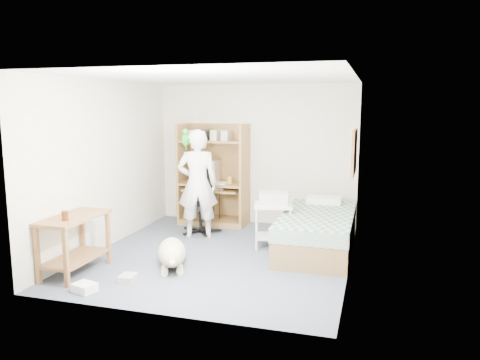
{
  "coord_description": "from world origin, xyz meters",
  "views": [
    {
      "loc": [
        2.08,
        -6.12,
        2.13
      ],
      "look_at": [
        0.19,
        0.35,
        1.05
      ],
      "focal_mm": 35.0,
      "sensor_mm": 36.0,
      "label": 1
    }
  ],
  "objects_px": {
    "computer_hutch": "(214,179)",
    "person": "(198,184)",
    "printer_cart": "(273,218)",
    "office_chair": "(201,210)",
    "bed": "(317,232)",
    "side_desk": "(74,236)",
    "dog": "(172,253)"
  },
  "relations": [
    {
      "from": "computer_hutch",
      "to": "office_chair",
      "type": "height_order",
      "value": "computer_hutch"
    },
    {
      "from": "printer_cart",
      "to": "office_chair",
      "type": "bearing_deg",
      "value": 146.77
    },
    {
      "from": "office_chair",
      "to": "person",
      "type": "height_order",
      "value": "person"
    },
    {
      "from": "computer_hutch",
      "to": "dog",
      "type": "relative_size",
      "value": 1.67
    },
    {
      "from": "bed",
      "to": "office_chair",
      "type": "bearing_deg",
      "value": 166.74
    },
    {
      "from": "side_desk",
      "to": "printer_cart",
      "type": "height_order",
      "value": "side_desk"
    },
    {
      "from": "computer_hutch",
      "to": "dog",
      "type": "xyz_separation_m",
      "value": [
        0.23,
        -2.37,
        -0.63
      ]
    },
    {
      "from": "computer_hutch",
      "to": "side_desk",
      "type": "xyz_separation_m",
      "value": [
        -0.85,
        -2.94,
        -0.33
      ]
    },
    {
      "from": "bed",
      "to": "person",
      "type": "xyz_separation_m",
      "value": [
        -1.95,
        0.17,
        0.59
      ]
    },
    {
      "from": "bed",
      "to": "office_chair",
      "type": "height_order",
      "value": "office_chair"
    },
    {
      "from": "side_desk",
      "to": "dog",
      "type": "height_order",
      "value": "side_desk"
    },
    {
      "from": "side_desk",
      "to": "printer_cart",
      "type": "xyz_separation_m",
      "value": [
        2.18,
        1.8,
        -0.05
      ]
    },
    {
      "from": "side_desk",
      "to": "office_chair",
      "type": "distance_m",
      "value": 2.44
    },
    {
      "from": "printer_cart",
      "to": "dog",
      "type": "bearing_deg",
      "value": -145.15
    },
    {
      "from": "side_desk",
      "to": "office_chair",
      "type": "bearing_deg",
      "value": 70.11
    },
    {
      "from": "person",
      "to": "dog",
      "type": "relative_size",
      "value": 1.63
    },
    {
      "from": "office_chair",
      "to": "side_desk",
      "type": "bearing_deg",
      "value": -129.1
    },
    {
      "from": "computer_hutch",
      "to": "office_chair",
      "type": "xyz_separation_m",
      "value": [
        -0.02,
        -0.65,
        -0.44
      ]
    },
    {
      "from": "side_desk",
      "to": "office_chair",
      "type": "height_order",
      "value": "office_chair"
    },
    {
      "from": "side_desk",
      "to": "printer_cart",
      "type": "bearing_deg",
      "value": 39.52
    },
    {
      "from": "computer_hutch",
      "to": "person",
      "type": "relative_size",
      "value": 1.02
    },
    {
      "from": "bed",
      "to": "side_desk",
      "type": "relative_size",
      "value": 2.02
    },
    {
      "from": "printer_cart",
      "to": "person",
      "type": "bearing_deg",
      "value": 158.45
    },
    {
      "from": "person",
      "to": "dog",
      "type": "xyz_separation_m",
      "value": [
        0.18,
        -1.42,
        -0.69
      ]
    },
    {
      "from": "person",
      "to": "dog",
      "type": "height_order",
      "value": "person"
    },
    {
      "from": "computer_hutch",
      "to": "side_desk",
      "type": "height_order",
      "value": "computer_hutch"
    },
    {
      "from": "dog",
      "to": "printer_cart",
      "type": "xyz_separation_m",
      "value": [
        1.1,
        1.23,
        0.26
      ]
    },
    {
      "from": "computer_hutch",
      "to": "bed",
      "type": "relative_size",
      "value": 0.89
    },
    {
      "from": "bed",
      "to": "person",
      "type": "distance_m",
      "value": 2.05
    },
    {
      "from": "side_desk",
      "to": "office_chair",
      "type": "xyz_separation_m",
      "value": [
        0.83,
        2.29,
        -0.12
      ]
    },
    {
      "from": "computer_hutch",
      "to": "dog",
      "type": "height_order",
      "value": "computer_hutch"
    },
    {
      "from": "computer_hutch",
      "to": "person",
      "type": "height_order",
      "value": "computer_hutch"
    }
  ]
}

